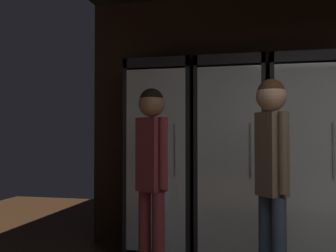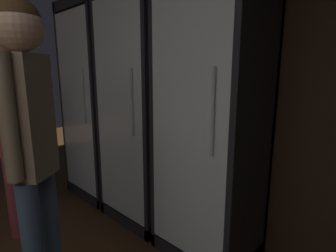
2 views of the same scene
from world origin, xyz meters
name	(u,v)px [view 1 (image 1 of 2)]	position (x,y,z in m)	size (l,w,h in m)	color
cooler_far_left	(163,161)	(-2.11, 2.75, 0.99)	(0.68, 0.58, 2.03)	black
cooler_left	(231,161)	(-1.39, 2.75, 0.99)	(0.68, 0.58, 2.03)	black
cooler_center	(305,162)	(-0.67, 2.74, 1.00)	(0.68, 0.58, 2.03)	black
shopper_near	(151,163)	(-1.97, 1.79, 1.03)	(0.30, 0.25, 1.64)	brown
shopper_far	(272,163)	(-1.03, 1.64, 1.06)	(0.25, 0.27, 1.67)	#384C66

